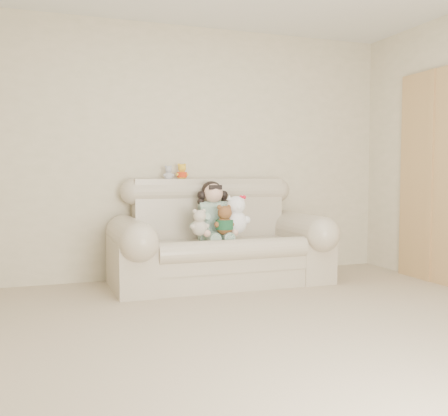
% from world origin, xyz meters
% --- Properties ---
extents(floor, '(5.00, 5.00, 0.00)m').
position_xyz_m(floor, '(0.00, 0.00, 0.00)').
color(floor, tan).
rests_on(floor, ground).
extents(wall_back, '(4.50, 0.00, 4.50)m').
position_xyz_m(wall_back, '(0.00, 2.50, 1.30)').
color(wall_back, beige).
rests_on(wall_back, ground).
extents(sofa, '(2.10, 0.95, 1.03)m').
position_xyz_m(sofa, '(0.20, 2.00, 0.52)').
color(sofa, beige).
rests_on(sofa, floor).
extents(door_panel, '(0.06, 0.90, 2.10)m').
position_xyz_m(door_panel, '(2.22, 1.40, 1.05)').
color(door_panel, '#AD764A').
rests_on(door_panel, floor).
extents(seated_child, '(0.40, 0.47, 0.60)m').
position_xyz_m(seated_child, '(0.15, 2.08, 0.72)').
color(seated_child, '#276C4C').
rests_on(seated_child, sofa).
extents(brown_teddy, '(0.22, 0.17, 0.34)m').
position_xyz_m(brown_teddy, '(0.19, 1.85, 0.67)').
color(brown_teddy, brown).
rests_on(brown_teddy, sofa).
extents(white_cat, '(0.33, 0.28, 0.44)m').
position_xyz_m(white_cat, '(0.31, 1.89, 0.72)').
color(white_cat, white).
rests_on(white_cat, sofa).
extents(cream_teddy, '(0.23, 0.21, 0.29)m').
position_xyz_m(cream_teddy, '(-0.06, 1.86, 0.65)').
color(cream_teddy, beige).
rests_on(cream_teddy, sofa).
extents(yellow_mini_bear, '(0.16, 0.14, 0.20)m').
position_xyz_m(yellow_mini_bear, '(-0.09, 2.38, 1.11)').
color(yellow_mini_bear, yellow).
rests_on(yellow_mini_bear, sofa).
extents(grey_mini_plush, '(0.13, 0.11, 0.18)m').
position_xyz_m(grey_mini_plush, '(-0.23, 2.35, 1.10)').
color(grey_mini_plush, '#ABABB2').
rests_on(grey_mini_plush, sofa).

